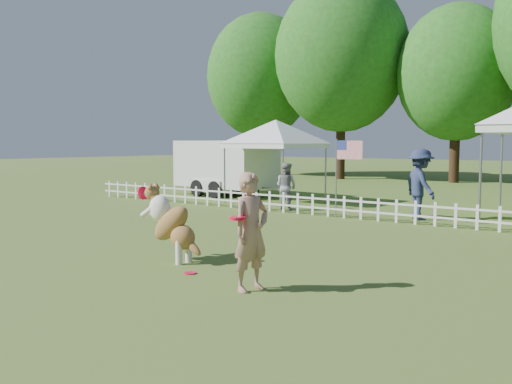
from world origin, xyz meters
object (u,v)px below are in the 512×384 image
handler (251,232)px  frisbee_on_turf (190,273)px  spectator_b (420,184)px  flag_pole (336,178)px  canopy_tent_left (276,162)px  spectator_a (286,186)px  dog (172,224)px  cargo_trailer (226,167)px

handler → frisbee_on_turf: 1.61m
handler → spectator_b: bearing=14.8°
frisbee_on_turf → spectator_b: (0.45, 8.20, 0.93)m
flag_pole → canopy_tent_left: bearing=148.0°
spectator_a → dog: bearing=112.7°
frisbee_on_turf → flag_pole: size_ratio=0.09×
cargo_trailer → flag_pole: (6.59, -3.04, -0.01)m
spectator_a → cargo_trailer: bearing=-26.1°
handler → frisbee_on_turf: size_ratio=8.33×
cargo_trailer → spectator_b: 8.86m
frisbee_on_turf → spectator_a: size_ratio=0.14×
canopy_tent_left → cargo_trailer: 3.23m
canopy_tent_left → spectator_b: 5.67m
dog → frisbee_on_turf: bearing=-29.0°
frisbee_on_turf → dog: bearing=151.5°
dog → cargo_trailer: size_ratio=0.27×
dog → canopy_tent_left: bearing=114.8°
canopy_tent_left → spectator_a: 2.24m
spectator_a → spectator_b: size_ratio=0.76×
spectator_a → spectator_b: (4.04, 0.37, 0.22)m
handler → dog: size_ratio=1.25×
handler → spectator_b: size_ratio=0.87×
dog → spectator_a: spectator_a is taller
frisbee_on_turf → spectator_a: (-3.58, 7.83, 0.71)m
dog → canopy_tent_left: size_ratio=0.48×
spectator_b → handler: bearing=136.0°
dog → cargo_trailer: cargo_trailer is taller
cargo_trailer → flag_pole: size_ratio=2.29×
handler → flag_pole: size_ratio=0.77×
canopy_tent_left → flag_pole: (3.52, -2.08, -0.30)m
canopy_tent_left → spectator_a: (1.50, -1.53, -0.65)m
dog → spectator_a: 7.82m
canopy_tent_left → handler: bearing=-54.0°
frisbee_on_turf → spectator_b: spectator_b is taller
spectator_a → spectator_b: 4.06m
frisbee_on_turf → flag_pole: flag_pole is taller
handler → canopy_tent_left: canopy_tent_left is taller
handler → cargo_trailer: 14.21m
cargo_trailer → spectator_a: size_ratio=3.41×
handler → cargo_trailer: bearing=50.6°
spectator_b → canopy_tent_left: bearing=27.9°
handler → frisbee_on_turf: handler is taller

